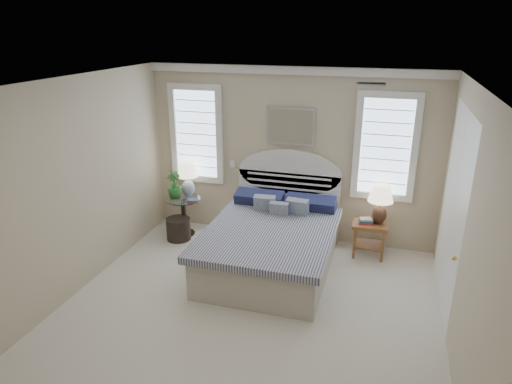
% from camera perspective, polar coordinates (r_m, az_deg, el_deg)
% --- Properties ---
extents(floor, '(4.50, 5.00, 0.01)m').
position_cam_1_polar(floor, '(5.49, -1.94, -16.25)').
color(floor, beige).
rests_on(floor, ground).
extents(ceiling, '(4.50, 5.00, 0.01)m').
position_cam_1_polar(ceiling, '(4.45, -2.36, 12.95)').
color(ceiling, white).
rests_on(ceiling, wall_back).
extents(wall_back, '(4.50, 0.02, 2.70)m').
position_cam_1_polar(wall_back, '(7.09, 4.33, 4.53)').
color(wall_back, '#C0AD90').
rests_on(wall_back, floor).
extents(wall_left, '(0.02, 5.00, 2.70)m').
position_cam_1_polar(wall_left, '(5.88, -23.38, -0.46)').
color(wall_left, '#C0AD90').
rests_on(wall_left, floor).
extents(wall_right, '(0.02, 5.00, 2.70)m').
position_cam_1_polar(wall_right, '(4.67, 25.24, -6.04)').
color(wall_right, '#C0AD90').
rests_on(wall_right, floor).
extents(crown_molding, '(4.50, 0.08, 0.12)m').
position_cam_1_polar(crown_molding, '(6.82, 4.55, 14.93)').
color(crown_molding, white).
rests_on(crown_molding, wall_back).
extents(hvac_vent, '(0.30, 0.20, 0.02)m').
position_cam_1_polar(hvac_vent, '(5.01, 14.21, 12.97)').
color(hvac_vent, '#B2B2B2').
rests_on(hvac_vent, ceiling).
extents(switch_plate, '(0.08, 0.01, 0.12)m').
position_cam_1_polar(switch_plate, '(7.38, -2.96, 3.58)').
color(switch_plate, white).
rests_on(switch_plate, wall_back).
extents(window_left, '(0.90, 0.06, 1.60)m').
position_cam_1_polar(window_left, '(7.48, -7.42, 7.22)').
color(window_left, silver).
rests_on(window_left, wall_back).
extents(window_right, '(0.90, 0.06, 1.60)m').
position_cam_1_polar(window_right, '(6.86, 15.89, 5.43)').
color(window_right, silver).
rests_on(window_right, wall_back).
extents(painting, '(0.74, 0.04, 0.58)m').
position_cam_1_polar(painting, '(6.94, 4.36, 8.18)').
color(painting, silver).
rests_on(painting, wall_back).
extents(closet_door, '(0.02, 1.80, 2.40)m').
position_cam_1_polar(closet_door, '(5.81, 23.34, -2.29)').
color(closet_door, white).
rests_on(closet_door, floor).
extents(bed, '(1.72, 2.28, 1.47)m').
position_cam_1_polar(bed, '(6.48, 2.11, -6.12)').
color(bed, '#BCB5A5').
rests_on(bed, floor).
extents(side_table_left, '(0.56, 0.56, 0.63)m').
position_cam_1_polar(side_table_left, '(7.52, -9.01, -2.53)').
color(side_table_left, black).
rests_on(side_table_left, floor).
extents(nightstand_right, '(0.50, 0.40, 0.53)m').
position_cam_1_polar(nightstand_right, '(6.95, 14.04, -4.87)').
color(nightstand_right, brown).
rests_on(nightstand_right, floor).
extents(floor_pot, '(0.40, 0.40, 0.35)m').
position_cam_1_polar(floor_pot, '(7.45, -9.67, -4.56)').
color(floor_pot, black).
rests_on(floor_pot, floor).
extents(lamp_left, '(0.46, 0.46, 0.57)m').
position_cam_1_polar(lamp_left, '(7.44, -8.55, 2.11)').
color(lamp_left, silver).
rests_on(lamp_left, side_table_left).
extents(lamp_right, '(0.38, 0.38, 0.59)m').
position_cam_1_polar(lamp_right, '(6.79, 15.28, -0.96)').
color(lamp_right, black).
rests_on(lamp_right, nightstand_right).
extents(potted_plant, '(0.26, 0.26, 0.43)m').
position_cam_1_polar(potted_plant, '(7.41, -10.17, 0.86)').
color(potted_plant, '#2E6F2C').
rests_on(potted_plant, side_table_left).
extents(books_left, '(0.19, 0.15, 0.05)m').
position_cam_1_polar(books_left, '(7.24, -7.92, -1.10)').
color(books_left, '#A92A37').
rests_on(books_left, side_table_left).
extents(books_right, '(0.22, 0.17, 0.08)m').
position_cam_1_polar(books_right, '(6.85, 13.57, -3.54)').
color(books_right, '#A92A37').
rests_on(books_right, nightstand_right).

